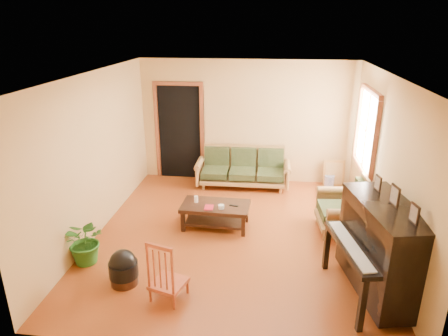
# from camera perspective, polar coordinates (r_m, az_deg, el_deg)

# --- Properties ---
(floor) EXTENTS (5.00, 5.00, 0.00)m
(floor) POSITION_cam_1_polar(r_m,az_deg,el_deg) (6.68, 1.45, -9.55)
(floor) COLOR #67280D
(floor) RESTS_ON ground
(doorway) EXTENTS (1.08, 0.16, 2.05)m
(doorway) POSITION_cam_1_polar(r_m,az_deg,el_deg) (8.79, -6.36, 5.03)
(doorway) COLOR black
(doorway) RESTS_ON floor
(window) EXTENTS (0.12, 1.36, 1.46)m
(window) POSITION_cam_1_polar(r_m,az_deg,el_deg) (7.49, 19.74, 5.00)
(window) COLOR white
(window) RESTS_ON right_wall
(sofa) EXTENTS (1.94, 0.83, 0.83)m
(sofa) POSITION_cam_1_polar(r_m,az_deg,el_deg) (8.39, 2.71, 0.00)
(sofa) COLOR olive
(sofa) RESTS_ON floor
(coffee_table) EXTENTS (1.16, 0.66, 0.41)m
(coffee_table) POSITION_cam_1_polar(r_m,az_deg,el_deg) (6.85, -1.22, -6.80)
(coffee_table) COLOR black
(coffee_table) RESTS_ON floor
(armchair) EXTENTS (0.95, 0.99, 0.93)m
(armchair) POSITION_cam_1_polar(r_m,az_deg,el_deg) (6.87, 16.60, -5.24)
(armchair) COLOR olive
(armchair) RESTS_ON floor
(piano) EXTENTS (1.12, 1.58, 1.27)m
(piano) POSITION_cam_1_polar(r_m,az_deg,el_deg) (5.43, 21.63, -11.01)
(piano) COLOR black
(piano) RESTS_ON floor
(footstool) EXTENTS (0.51, 0.51, 0.37)m
(footstool) POSITION_cam_1_polar(r_m,az_deg,el_deg) (5.66, -14.13, -14.12)
(footstool) COLOR black
(footstool) RESTS_ON floor
(red_chair) EXTENTS (0.51, 0.54, 0.86)m
(red_chair) POSITION_cam_1_polar(r_m,az_deg,el_deg) (5.17, -8.02, -14.06)
(red_chair) COLOR #93361A
(red_chair) RESTS_ON floor
(leaning_frame) EXTENTS (0.45, 0.14, 0.59)m
(leaning_frame) POSITION_cam_1_polar(r_m,az_deg,el_deg) (8.76, 15.39, -0.69)
(leaning_frame) COLOR #AC7A39
(leaning_frame) RESTS_ON floor
(ceramic_crock) EXTENTS (0.27, 0.27, 0.26)m
(ceramic_crock) POSITION_cam_1_polar(r_m,az_deg,el_deg) (8.74, 14.80, -1.83)
(ceramic_crock) COLOR #33439B
(ceramic_crock) RESTS_ON floor
(potted_plant) EXTENTS (0.70, 0.63, 0.71)m
(potted_plant) POSITION_cam_1_polar(r_m,az_deg,el_deg) (6.15, -19.06, -9.84)
(potted_plant) COLOR #275F1B
(potted_plant) RESTS_ON floor
(book) EXTENTS (0.16, 0.20, 0.02)m
(book) POSITION_cam_1_polar(r_m,az_deg,el_deg) (6.64, -2.81, -5.64)
(book) COLOR #A61625
(book) RESTS_ON coffee_table
(candle) EXTENTS (0.09, 0.09, 0.11)m
(candle) POSITION_cam_1_polar(r_m,az_deg,el_deg) (6.83, -4.01, -4.45)
(candle) COLOR white
(candle) RESTS_ON coffee_table
(glass_jar) EXTENTS (0.12, 0.12, 0.07)m
(glass_jar) POSITION_cam_1_polar(r_m,az_deg,el_deg) (6.60, -0.40, -5.56)
(glass_jar) COLOR white
(glass_jar) RESTS_ON coffee_table
(remote) EXTENTS (0.15, 0.08, 0.01)m
(remote) POSITION_cam_1_polar(r_m,az_deg,el_deg) (6.70, 1.43, -5.39)
(remote) COLOR black
(remote) RESTS_ON coffee_table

